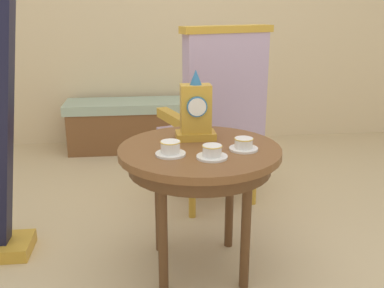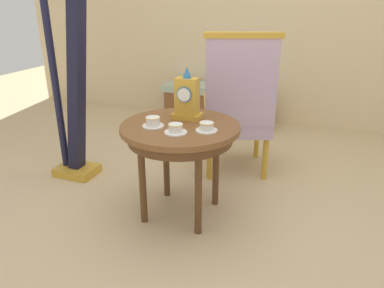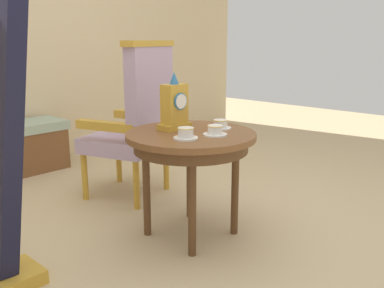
{
  "view_description": "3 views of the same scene",
  "coord_description": "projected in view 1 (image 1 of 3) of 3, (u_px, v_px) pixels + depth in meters",
  "views": [
    {
      "loc": [
        -0.31,
        -1.91,
        1.25
      ],
      "look_at": [
        -0.08,
        0.08,
        0.62
      ],
      "focal_mm": 41.35,
      "sensor_mm": 36.0,
      "label": 1
    },
    {
      "loc": [
        0.75,
        -2.0,
        1.36
      ],
      "look_at": [
        0.04,
        -0.04,
        0.53
      ],
      "focal_mm": 34.29,
      "sensor_mm": 36.0,
      "label": 2
    },
    {
      "loc": [
        -1.77,
        -1.63,
        1.14
      ],
      "look_at": [
        -0.09,
        -0.04,
        0.57
      ],
      "focal_mm": 39.68,
      "sensor_mm": 36.0,
      "label": 3
    }
  ],
  "objects": [
    {
      "name": "ground_plane",
      "position": [
        209.0,
        266.0,
        2.22
      ],
      "size": [
        10.0,
        10.0,
        0.0
      ],
      "primitive_type": "plane",
      "color": "tan"
    },
    {
      "name": "teacup_left",
      "position": [
        170.0,
        149.0,
        1.91
      ],
      "size": [
        0.13,
        0.13,
        0.06
      ],
      "color": "white",
      "rests_on": "side_table"
    },
    {
      "name": "armchair",
      "position": [
        216.0,
        116.0,
        2.74
      ],
      "size": [
        0.68,
        0.68,
        1.14
      ],
      "color": "#B299B7",
      "rests_on": "ground"
    },
    {
      "name": "side_table",
      "position": [
        200.0,
        162.0,
        2.04
      ],
      "size": [
        0.75,
        0.75,
        0.63
      ],
      "color": "brown",
      "rests_on": "ground"
    },
    {
      "name": "teacup_right",
      "position": [
        212.0,
        152.0,
        1.87
      ],
      "size": [
        0.13,
        0.13,
        0.06
      ],
      "color": "white",
      "rests_on": "side_table"
    },
    {
      "name": "window_bench",
      "position": [
        134.0,
        125.0,
        3.95
      ],
      "size": [
        1.19,
        0.4,
        0.44
      ],
      "color": "#9EB299",
      "rests_on": "ground"
    },
    {
      "name": "teacup_center",
      "position": [
        244.0,
        145.0,
        1.98
      ],
      "size": [
        0.13,
        0.13,
        0.06
      ],
      "color": "white",
      "rests_on": "side_table"
    },
    {
      "name": "mantel_clock",
      "position": [
        196.0,
        112.0,
        2.1
      ],
      "size": [
        0.19,
        0.11,
        0.34
      ],
      "color": "gold",
      "rests_on": "side_table"
    }
  ]
}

